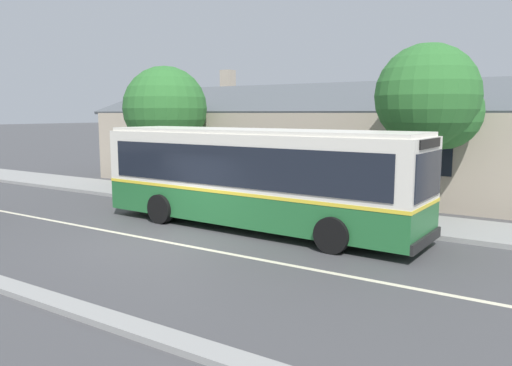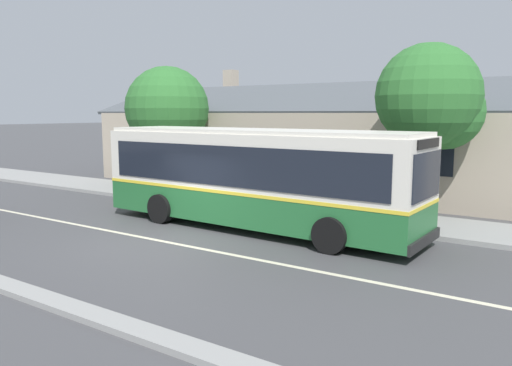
{
  "view_description": "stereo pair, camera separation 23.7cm",
  "coord_description": "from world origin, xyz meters",
  "views": [
    {
      "loc": [
        9.93,
        -10.44,
        3.72
      ],
      "look_at": [
        0.42,
        4.25,
        1.26
      ],
      "focal_mm": 35.0,
      "sensor_mm": 36.0,
      "label": 1
    },
    {
      "loc": [
        10.13,
        -10.31,
        3.72
      ],
      "look_at": [
        0.42,
        4.25,
        1.26
      ],
      "focal_mm": 35.0,
      "sensor_mm": 36.0,
      "label": 2
    }
  ],
  "objects": [
    {
      "name": "bench_down_street",
      "position": [
        -2.09,
        5.76,
        0.57
      ],
      "size": [
        1.76,
        0.51,
        0.94
      ],
      "color": "#4C4C4C",
      "rests_on": "sidewalk_far"
    },
    {
      "name": "community_building",
      "position": [
        -2.21,
        13.59,
        1.98
      ],
      "size": [
        22.74,
        9.71,
        6.3
      ],
      "color": "tan",
      "rests_on": "ground"
    },
    {
      "name": "transit_bus",
      "position": [
        1.25,
        2.9,
        1.73
      ],
      "size": [
        11.15,
        3.02,
        3.21
      ],
      "color": "#236633",
      "rests_on": "ground"
    },
    {
      "name": "lane_divider_stripe",
      "position": [
        0.0,
        0.0,
        0.0
      ],
      "size": [
        60.0,
        0.16,
        0.01
      ],
      "primitive_type": "cube",
      "color": "beige",
      "rests_on": "ground"
    },
    {
      "name": "bench_by_building",
      "position": [
        -5.73,
        5.96,
        0.58
      ],
      "size": [
        1.82,
        0.51,
        0.94
      ],
      "color": "#4C4C4C",
      "rests_on": "sidewalk_far"
    },
    {
      "name": "street_tree_primary",
      "position": [
        5.61,
        7.33,
        4.14
      ],
      "size": [
        3.56,
        3.54,
        6.08
      ],
      "color": "#4C3828",
      "rests_on": "ground"
    },
    {
      "name": "curb_near",
      "position": [
        0.0,
        -4.75,
        0.06
      ],
      "size": [
        60.0,
        0.5,
        0.12
      ],
      "primitive_type": "cube",
      "color": "gray",
      "rests_on": "ground"
    },
    {
      "name": "sidewalk_far",
      "position": [
        0.0,
        6.0,
        0.07
      ],
      "size": [
        60.0,
        3.0,
        0.15
      ],
      "primitive_type": "cube",
      "color": "gray",
      "rests_on": "ground"
    },
    {
      "name": "street_tree_secondary",
      "position": [
        -6.51,
        7.1,
        3.93
      ],
      "size": [
        3.93,
        3.93,
        5.9
      ],
      "color": "#4C3828",
      "rests_on": "ground"
    },
    {
      "name": "ground_plane",
      "position": [
        0.0,
        0.0,
        0.0
      ],
      "size": [
        300.0,
        300.0,
        0.0
      ],
      "primitive_type": "plane",
      "color": "#424244"
    }
  ]
}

